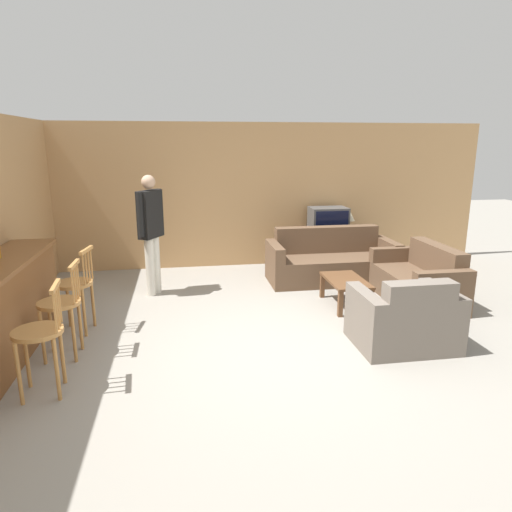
# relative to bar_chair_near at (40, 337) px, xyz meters

# --- Properties ---
(ground_plane) EXTENTS (24.00, 24.00, 0.00)m
(ground_plane) POSITION_rel_bar_chair_near_xyz_m (2.29, 0.61, -0.55)
(ground_plane) COLOR gray
(wall_back) EXTENTS (9.40, 0.08, 2.60)m
(wall_back) POSITION_rel_bar_chair_near_xyz_m (2.29, 4.26, 0.75)
(wall_back) COLOR tan
(wall_back) RESTS_ON ground_plane
(bar_chair_near) EXTENTS (0.48, 0.48, 1.04)m
(bar_chair_near) POSITION_rel_bar_chair_near_xyz_m (0.00, 0.00, 0.00)
(bar_chair_near) COLOR #B77F42
(bar_chair_near) RESTS_ON ground_plane
(bar_chair_mid) EXTENTS (0.44, 0.44, 1.04)m
(bar_chair_mid) POSITION_rel_bar_chair_near_xyz_m (0.00, 0.76, 0.00)
(bar_chair_mid) COLOR #B77F42
(bar_chair_mid) RESTS_ON ground_plane
(bar_chair_far) EXTENTS (0.50, 0.50, 1.04)m
(bar_chair_far) POSITION_rel_bar_chair_near_xyz_m (-0.00, 1.45, 0.00)
(bar_chair_far) COLOR #B77F42
(bar_chair_far) RESTS_ON ground_plane
(couch_far) EXTENTS (2.09, 0.88, 0.86)m
(couch_far) POSITION_rel_bar_chair_near_xyz_m (3.72, 3.01, -0.25)
(couch_far) COLOR brown
(couch_far) RESTS_ON ground_plane
(armchair_near) EXTENTS (1.08, 0.84, 0.84)m
(armchair_near) POSITION_rel_bar_chair_near_xyz_m (3.71, 0.40, -0.25)
(armchair_near) COLOR #70665B
(armchair_near) RESTS_ON ground_plane
(loveseat_right) EXTENTS (0.81, 1.54, 0.83)m
(loveseat_right) POSITION_rel_bar_chair_near_xyz_m (4.64, 1.80, -0.25)
(loveseat_right) COLOR brown
(loveseat_right) RESTS_ON ground_plane
(coffee_table) EXTENTS (0.50, 0.87, 0.39)m
(coffee_table) POSITION_rel_bar_chair_near_xyz_m (3.53, 1.78, -0.23)
(coffee_table) COLOR brown
(coffee_table) RESTS_ON ground_plane
(tv_unit) EXTENTS (1.05, 0.52, 0.55)m
(tv_unit) POSITION_rel_bar_chair_near_xyz_m (3.94, 3.90, -0.28)
(tv_unit) COLOR #513823
(tv_unit) RESTS_ON ground_plane
(tv) EXTENTS (0.67, 0.46, 0.55)m
(tv) POSITION_rel_bar_chair_near_xyz_m (3.94, 3.89, 0.27)
(tv) COLOR #4C4C4C
(tv) RESTS_ON tv_unit
(table_lamp) EXTENTS (0.25, 0.25, 0.54)m
(table_lamp) POSITION_rel_bar_chair_near_xyz_m (4.31, 3.90, 0.39)
(table_lamp) COLOR brown
(table_lamp) RESTS_ON tv_unit
(person_by_window) EXTENTS (0.37, 0.50, 1.79)m
(person_by_window) POSITION_rel_bar_chair_near_xyz_m (0.83, 2.76, 0.47)
(person_by_window) COLOR silver
(person_by_window) RESTS_ON ground_plane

